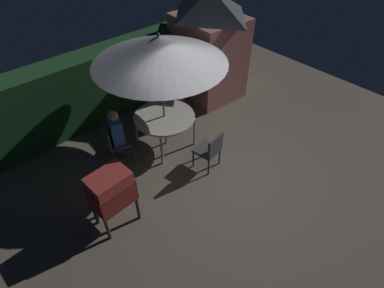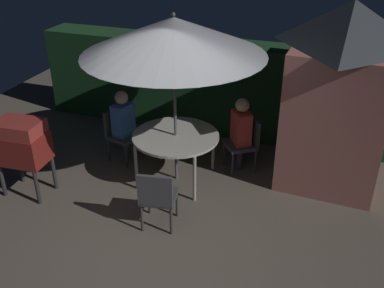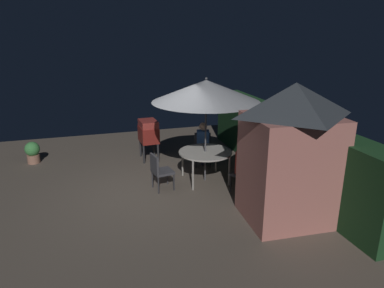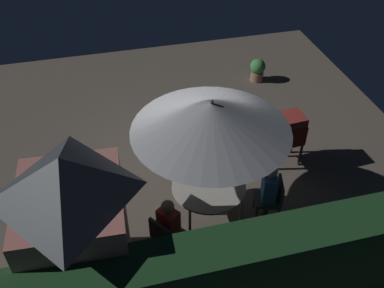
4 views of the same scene
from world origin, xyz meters
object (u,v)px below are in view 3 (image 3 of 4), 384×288
object	(u,v)px
garden_shed	(291,153)
person_in_red	(243,161)
patio_table	(205,153)
chair_toward_hedge	(159,170)
potted_plant_by_shed	(33,152)
person_in_blue	(203,139)
patio_umbrella	(206,91)
bbq_grill	(148,132)
chair_near_shed	(246,172)
chair_far_side	(203,147)

from	to	relation	value
garden_shed	person_in_red	size ratio (longest dim) A/B	2.20
patio_table	chair_toward_hedge	distance (m)	1.27
garden_shed	potted_plant_by_shed	size ratio (longest dim) A/B	4.36
potted_plant_by_shed	person_in_blue	world-z (taller)	person_in_blue
garden_shed	patio_umbrella	world-z (taller)	garden_shed
potted_plant_by_shed	patio_table	bearing A→B (deg)	58.87
bbq_grill	chair_toward_hedge	bearing A→B (deg)	-3.56
garden_shed	potted_plant_by_shed	world-z (taller)	garden_shed
patio_umbrella	chair_toward_hedge	bearing A→B (deg)	-80.13
patio_table	patio_umbrella	distance (m)	1.58
bbq_grill	person_in_blue	distance (m)	1.67
person_in_blue	person_in_red	bearing A→B (deg)	10.28
chair_near_shed	person_in_red	size ratio (longest dim) A/B	0.71
bbq_grill	chair_far_side	world-z (taller)	bbq_grill
chair_far_side	chair_toward_hedge	bearing A→B (deg)	-48.89
patio_umbrella	bbq_grill	bearing A→B (deg)	-151.08
patio_table	potted_plant_by_shed	bearing A→B (deg)	-121.13
patio_umbrella	chair_far_side	bearing A→B (deg)	164.63
patio_umbrella	chair_near_shed	world-z (taller)	patio_umbrella
patio_table	potted_plant_by_shed	xyz separation A→B (m)	(-2.65, -4.39, -0.39)
bbq_grill	chair_near_shed	world-z (taller)	bbq_grill
patio_table	patio_umbrella	size ratio (longest dim) A/B	0.51
chair_near_shed	person_in_red	xyz separation A→B (m)	(-0.07, -0.05, 0.26)
patio_table	bbq_grill	bearing A→B (deg)	-151.08
bbq_grill	potted_plant_by_shed	bearing A→B (deg)	-101.53
person_in_red	chair_far_side	bearing A→B (deg)	-170.76
patio_table	potted_plant_by_shed	distance (m)	5.14
garden_shed	patio_umbrella	size ratio (longest dim) A/B	1.05
patio_table	chair_far_side	distance (m)	1.19
patio_table	chair_toward_hedge	size ratio (longest dim) A/B	1.49
patio_table	chair_toward_hedge	xyz separation A→B (m)	(0.21, -1.23, -0.21)
bbq_grill	person_in_red	xyz separation A→B (m)	(2.86, 1.73, -0.06)
chair_toward_hedge	potted_plant_by_shed	size ratio (longest dim) A/B	1.41
chair_far_side	potted_plant_by_shed	world-z (taller)	chair_far_side
chair_near_shed	garden_shed	bearing A→B (deg)	11.74
bbq_grill	chair_toward_hedge	size ratio (longest dim) A/B	1.33
bbq_grill	chair_far_side	size ratio (longest dim) A/B	1.33
chair_far_side	person_in_red	world-z (taller)	person_in_red
chair_near_shed	person_in_blue	bearing A→B (deg)	-168.67
chair_far_side	chair_toward_hedge	distance (m)	2.04
garden_shed	person_in_blue	world-z (taller)	garden_shed
garden_shed	chair_far_side	bearing A→B (deg)	-169.15
patio_umbrella	person_in_blue	size ratio (longest dim) A/B	2.09
chair_toward_hedge	patio_umbrella	bearing A→B (deg)	99.87
person_in_red	chair_near_shed	bearing A→B (deg)	35.99
garden_shed	chair_near_shed	distance (m)	1.63
patio_umbrella	bbq_grill	distance (m)	2.69
patio_table	person_in_blue	bearing A→B (deg)	164.63
chair_near_shed	chair_far_side	distance (m)	2.11
chair_toward_hedge	potted_plant_by_shed	distance (m)	4.27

